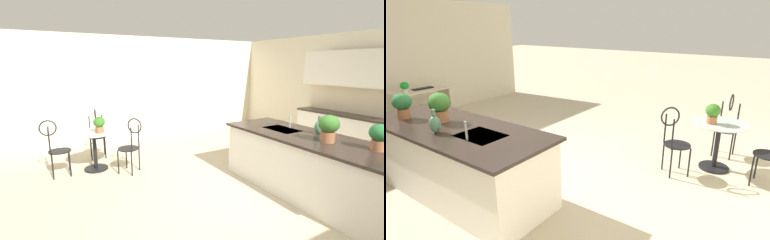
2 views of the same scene
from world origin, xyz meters
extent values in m
plane|color=beige|center=(0.00, 0.00, 0.00)|extent=(40.00, 40.00, 0.00)
cube|color=white|center=(0.30, 0.85, 0.44)|extent=(2.70, 0.96, 0.88)
cube|color=#2D231E|center=(0.30, 0.85, 0.90)|extent=(2.80, 1.06, 0.04)
cube|color=#B2B5BA|center=(-0.25, 0.85, 0.91)|extent=(0.56, 0.40, 0.03)
cylinder|color=black|center=(-2.34, -1.83, 0.01)|extent=(0.44, 0.44, 0.03)
cylinder|color=black|center=(-2.34, -1.83, 0.38)|extent=(0.07, 0.07, 0.69)
cylinder|color=#B2C6C1|center=(-2.34, -1.83, 0.73)|extent=(0.80, 0.80, 0.01)
cylinder|color=black|center=(-1.90, -1.51, 0.23)|extent=(0.03, 0.03, 0.45)
cylinder|color=black|center=(-2.09, -1.30, 0.23)|extent=(0.03, 0.03, 0.45)
cylinder|color=black|center=(-1.70, -1.32, 0.23)|extent=(0.03, 0.03, 0.45)
cylinder|color=black|center=(-1.89, -1.11, 0.23)|extent=(0.03, 0.03, 0.45)
cylinder|color=black|center=(-1.90, -1.31, 0.46)|extent=(0.54, 0.54, 0.02)
cylinder|color=black|center=(-1.70, -1.30, 0.68)|extent=(0.03, 0.03, 0.45)
cylinder|color=black|center=(-1.87, -1.11, 0.68)|extent=(0.03, 0.03, 0.45)
torus|color=black|center=(-1.79, -1.21, 0.90)|extent=(0.22, 0.21, 0.28)
cylinder|color=black|center=(-2.49, -2.28, 0.23)|extent=(0.02, 0.02, 0.45)
cylinder|color=black|center=(-2.21, -2.29, 0.23)|extent=(0.02, 0.02, 0.45)
cylinder|color=black|center=(-2.50, -2.56, 0.23)|extent=(0.02, 0.02, 0.45)
cylinder|color=black|center=(-2.22, -2.57, 0.23)|extent=(0.02, 0.02, 0.45)
cylinder|color=black|center=(-2.35, -2.42, 0.46)|extent=(0.39, 0.39, 0.02)
cylinder|color=black|center=(-2.49, -2.57, 0.68)|extent=(0.02, 0.02, 0.45)
cylinder|color=black|center=(-2.23, -2.58, 0.68)|extent=(0.02, 0.02, 0.45)
torus|color=black|center=(-2.36, -2.57, 0.90)|extent=(0.03, 0.28, 0.28)
cylinder|color=black|center=(-2.87, -1.53, 0.23)|extent=(0.03, 0.03, 0.45)
cylinder|color=black|center=(-2.90, -1.81, 0.23)|extent=(0.03, 0.03, 0.45)
cylinder|color=black|center=(-3.02, -1.65, 0.46)|extent=(0.42, 0.42, 0.02)
cylinder|color=#B2B5BA|center=(-0.25, 1.03, 1.03)|extent=(0.02, 0.02, 0.22)
cube|color=beige|center=(3.65, -1.08, 0.35)|extent=(0.54, 0.04, 0.71)
cube|color=beige|center=(3.65, 0.08, 0.35)|extent=(0.54, 0.04, 0.71)
cube|color=beige|center=(3.65, -0.50, 0.72)|extent=(0.60, 1.20, 0.03)
cube|color=black|center=(3.67, -0.60, 0.75)|extent=(0.16, 0.44, 0.02)
cube|color=#333335|center=(3.67, -0.60, 0.77)|extent=(0.13, 0.40, 0.01)
cylinder|color=#9E603D|center=(-2.24, -1.73, 0.80)|extent=(0.14, 0.14, 0.12)
ellipsoid|color=#357123|center=(-2.24, -1.73, 0.94)|extent=(0.21, 0.21, 0.19)
cylinder|color=#9E603D|center=(1.15, 1.02, 0.99)|extent=(0.17, 0.17, 0.13)
ellipsoid|color=#266734|center=(1.15, 1.02, 1.15)|extent=(0.24, 0.24, 0.22)
cylinder|color=#9E603D|center=(0.60, 0.81, 0.99)|extent=(0.19, 0.19, 0.15)
ellipsoid|color=#356A27|center=(0.60, 0.81, 1.18)|extent=(0.27, 0.27, 0.25)
cylinder|color=beige|center=(3.53, -0.15, 0.79)|extent=(0.12, 0.12, 0.09)
ellipsoid|color=#1B8D2A|center=(3.53, -0.15, 0.90)|extent=(0.17, 0.17, 0.16)
ellipsoid|color=#4C7A5B|center=(0.25, 1.10, 1.02)|extent=(0.13, 0.13, 0.21)
cylinder|color=#4C7A5B|center=(0.25, 1.10, 1.17)|extent=(0.04, 0.04, 0.08)
camera|label=1|loc=(2.82, -2.63, 2.00)|focal=25.18mm
camera|label=2|loc=(-3.06, 2.89, 2.16)|focal=28.32mm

